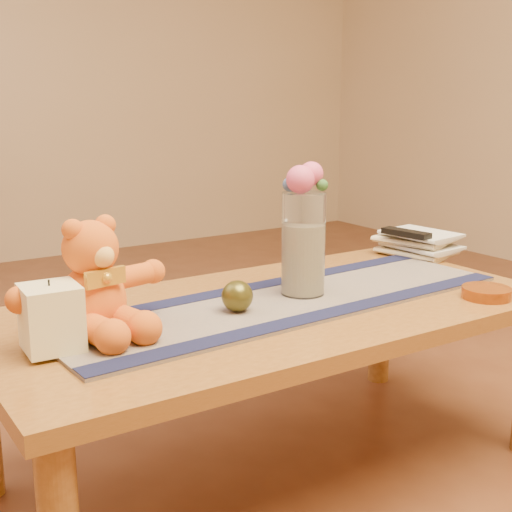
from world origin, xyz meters
TOP-DOWN VIEW (x-y plane):
  - floor at (0.00, 0.00)m, footprint 5.50×5.50m
  - coffee_table_top at (0.00, 0.00)m, footprint 1.40×0.70m
  - table_leg_br at (0.64, 0.29)m, footprint 0.07×0.07m
  - persian_runner at (0.04, -0.00)m, footprint 1.22×0.41m
  - runner_border_near at (0.04, -0.15)m, footprint 1.20×0.12m
  - runner_border_far at (0.03, 0.14)m, footprint 1.20×0.12m
  - teddy_bear at (-0.45, 0.03)m, footprint 0.40×0.35m
  - pillar_candle at (-0.55, -0.03)m, footprint 0.12×0.12m
  - candle_wick at (-0.55, -0.03)m, footprint 0.00×0.00m
  - glass_vase at (0.10, 0.02)m, footprint 0.11×0.11m
  - potpourri_fill at (0.10, 0.02)m, footprint 0.09×0.09m
  - rose_left at (0.08, 0.01)m, footprint 0.07×0.07m
  - rose_right at (0.13, 0.02)m, footprint 0.06×0.06m
  - blue_flower_back at (0.11, 0.05)m, footprint 0.04×0.04m
  - blue_flower_side at (0.07, 0.04)m, footprint 0.04×0.04m
  - leaf_sprig at (0.14, -0.00)m, footprint 0.03×0.03m
  - bronze_ball at (-0.11, -0.02)m, footprint 0.09×0.09m
  - book_bottom at (0.62, 0.18)m, footprint 0.21×0.25m
  - book_lower at (0.62, 0.18)m, footprint 0.18×0.24m
  - book_upper at (0.61, 0.18)m, footprint 0.22×0.26m
  - book_top at (0.62, 0.18)m, footprint 0.19×0.24m
  - tv_remote at (0.62, 0.17)m, footprint 0.07×0.17m
  - amber_dish at (0.49, -0.25)m, footprint 0.15×0.15m

SIDE VIEW (x-z plane):
  - floor at x=0.00m, z-range 0.00..0.00m
  - table_leg_br at x=0.64m, z-range 0.00..0.41m
  - coffee_table_top at x=0.00m, z-range 0.41..0.45m
  - persian_runner at x=0.04m, z-range 0.45..0.46m
  - runner_border_near at x=0.04m, z-range 0.46..0.46m
  - runner_border_far at x=0.03m, z-range 0.46..0.46m
  - book_bottom at x=0.62m, z-range 0.45..0.47m
  - amber_dish at x=0.49m, z-range 0.45..0.48m
  - book_lower at x=0.62m, z-range 0.47..0.49m
  - bronze_ball at x=-0.11m, z-range 0.46..0.53m
  - book_upper at x=0.61m, z-range 0.49..0.51m
  - book_top at x=0.62m, z-range 0.51..0.53m
  - pillar_candle at x=-0.55m, z-range 0.46..0.59m
  - tv_remote at x=0.62m, z-range 0.53..0.54m
  - potpourri_fill at x=0.10m, z-range 0.46..0.64m
  - teddy_bear at x=-0.45m, z-range 0.46..0.69m
  - glass_vase at x=0.10m, z-range 0.46..0.72m
  - candle_wick at x=-0.55m, z-range 0.59..0.60m
  - leaf_sprig at x=0.14m, z-range 0.72..0.75m
  - blue_flower_side at x=0.07m, z-range 0.72..0.76m
  - blue_flower_back at x=0.11m, z-range 0.72..0.77m
  - rose_left at x=0.08m, z-range 0.72..0.79m
  - rose_right at x=0.13m, z-range 0.73..0.79m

